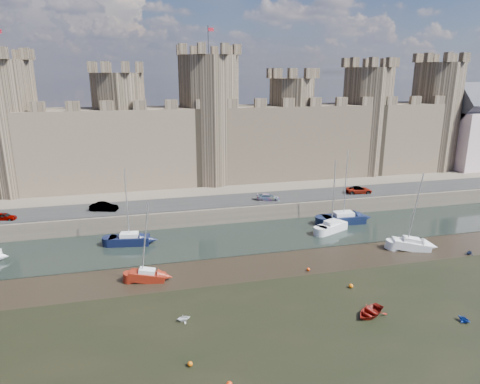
{
  "coord_description": "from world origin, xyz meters",
  "views": [
    {
      "loc": [
        -11.56,
        -30.7,
        22.55
      ],
      "look_at": [
        1.39,
        22.0,
        7.33
      ],
      "focal_mm": 32.0,
      "sensor_mm": 36.0,
      "label": 1
    }
  ],
  "objects_px": {
    "car_2": "(268,197)",
    "sailboat_2": "(332,226)",
    "car_3": "(359,190)",
    "sailboat_5": "(411,244)",
    "car_1": "(104,207)",
    "sailboat_4": "(147,275)",
    "sailboat_3": "(343,218)",
    "car_0": "(5,217)",
    "sailboat_1": "(129,239)"
  },
  "relations": [
    {
      "from": "car_3",
      "to": "car_2",
      "type": "bearing_deg",
      "value": 97.73
    },
    {
      "from": "car_0",
      "to": "sailboat_5",
      "type": "distance_m",
      "value": 55.88
    },
    {
      "from": "car_3",
      "to": "sailboat_5",
      "type": "height_order",
      "value": "sailboat_5"
    },
    {
      "from": "car_2",
      "to": "sailboat_5",
      "type": "bearing_deg",
      "value": -125.8
    },
    {
      "from": "car_3",
      "to": "sailboat_3",
      "type": "relative_size",
      "value": 0.39
    },
    {
      "from": "car_3",
      "to": "sailboat_5",
      "type": "relative_size",
      "value": 0.43
    },
    {
      "from": "sailboat_3",
      "to": "car_1",
      "type": "bearing_deg",
      "value": 170.75
    },
    {
      "from": "sailboat_3",
      "to": "sailboat_4",
      "type": "relative_size",
      "value": 1.24
    },
    {
      "from": "sailboat_3",
      "to": "sailboat_5",
      "type": "bearing_deg",
      "value": -68.19
    },
    {
      "from": "car_1",
      "to": "sailboat_1",
      "type": "relative_size",
      "value": 0.39
    },
    {
      "from": "car_0",
      "to": "sailboat_1",
      "type": "bearing_deg",
      "value": -97.4
    },
    {
      "from": "sailboat_1",
      "to": "sailboat_4",
      "type": "relative_size",
      "value": 1.15
    },
    {
      "from": "car_3",
      "to": "sailboat_5",
      "type": "xyz_separation_m",
      "value": [
        -2.25,
        -18.25,
        -2.38
      ]
    },
    {
      "from": "sailboat_2",
      "to": "sailboat_5",
      "type": "relative_size",
      "value": 1.02
    },
    {
      "from": "car_1",
      "to": "sailboat_5",
      "type": "distance_m",
      "value": 43.85
    },
    {
      "from": "car_2",
      "to": "sailboat_2",
      "type": "height_order",
      "value": "sailboat_2"
    },
    {
      "from": "sailboat_1",
      "to": "sailboat_5",
      "type": "xyz_separation_m",
      "value": [
        36.06,
        -10.4,
        -0.08
      ]
    },
    {
      "from": "car_3",
      "to": "sailboat_2",
      "type": "xyz_separation_m",
      "value": [
        -9.57,
        -9.77,
        -2.28
      ]
    },
    {
      "from": "car_0",
      "to": "car_2",
      "type": "bearing_deg",
      "value": -73.74
    },
    {
      "from": "car_0",
      "to": "sailboat_2",
      "type": "relative_size",
      "value": 0.3
    },
    {
      "from": "car_2",
      "to": "sailboat_1",
      "type": "distance_m",
      "value": 23.3
    },
    {
      "from": "car_0",
      "to": "sailboat_3",
      "type": "bearing_deg",
      "value": -81.57
    },
    {
      "from": "car_1",
      "to": "sailboat_3",
      "type": "distance_m",
      "value": 36.43
    },
    {
      "from": "car_2",
      "to": "sailboat_2",
      "type": "bearing_deg",
      "value": -128.3
    },
    {
      "from": "car_0",
      "to": "sailboat_4",
      "type": "xyz_separation_m",
      "value": [
        18.88,
        -18.41,
        -2.34
      ]
    },
    {
      "from": "sailboat_4",
      "to": "car_3",
      "type": "bearing_deg",
      "value": 38.62
    },
    {
      "from": "car_1",
      "to": "sailboat_1",
      "type": "distance_m",
      "value": 9.22
    },
    {
      "from": "car_0",
      "to": "sailboat_3",
      "type": "height_order",
      "value": "sailboat_3"
    },
    {
      "from": "car_1",
      "to": "sailboat_2",
      "type": "distance_m",
      "value": 33.94
    },
    {
      "from": "car_2",
      "to": "sailboat_5",
      "type": "relative_size",
      "value": 0.36
    },
    {
      "from": "car_0",
      "to": "car_3",
      "type": "distance_m",
      "value": 55.22
    },
    {
      "from": "sailboat_1",
      "to": "car_0",
      "type": "bearing_deg",
      "value": 166.04
    },
    {
      "from": "car_2",
      "to": "sailboat_5",
      "type": "height_order",
      "value": "sailboat_5"
    },
    {
      "from": "car_3",
      "to": "sailboat_1",
      "type": "height_order",
      "value": "sailboat_1"
    },
    {
      "from": "car_0",
      "to": "sailboat_2",
      "type": "bearing_deg",
      "value": -85.55
    },
    {
      "from": "car_1",
      "to": "sailboat_4",
      "type": "bearing_deg",
      "value": -145.54
    },
    {
      "from": "sailboat_1",
      "to": "sailboat_5",
      "type": "relative_size",
      "value": 1.02
    },
    {
      "from": "sailboat_4",
      "to": "sailboat_5",
      "type": "xyz_separation_m",
      "value": [
        34.09,
        0.76,
        0.05
      ]
    },
    {
      "from": "sailboat_3",
      "to": "sailboat_4",
      "type": "height_order",
      "value": "sailboat_3"
    },
    {
      "from": "car_2",
      "to": "car_3",
      "type": "relative_size",
      "value": 0.83
    },
    {
      "from": "sailboat_2",
      "to": "sailboat_3",
      "type": "relative_size",
      "value": 0.93
    },
    {
      "from": "car_1",
      "to": "sailboat_4",
      "type": "distance_m",
      "value": 20.26
    },
    {
      "from": "car_2",
      "to": "car_3",
      "type": "xyz_separation_m",
      "value": [
        16.38,
        0.29,
        0.08
      ]
    },
    {
      "from": "sailboat_1",
      "to": "car_3",
      "type": "bearing_deg",
      "value": 20.83
    },
    {
      "from": "car_0",
      "to": "car_2",
      "type": "height_order",
      "value": "car_2"
    },
    {
      "from": "sailboat_1",
      "to": "sailboat_2",
      "type": "height_order",
      "value": "sailboat_2"
    },
    {
      "from": "car_0",
      "to": "sailboat_5",
      "type": "relative_size",
      "value": 0.3
    },
    {
      "from": "sailboat_4",
      "to": "sailboat_3",
      "type": "bearing_deg",
      "value": 32.88
    },
    {
      "from": "car_2",
      "to": "sailboat_2",
      "type": "xyz_separation_m",
      "value": [
        6.81,
        -9.48,
        -2.2
      ]
    },
    {
      "from": "car_2",
      "to": "sailboat_3",
      "type": "distance_m",
      "value": 12.29
    }
  ]
}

